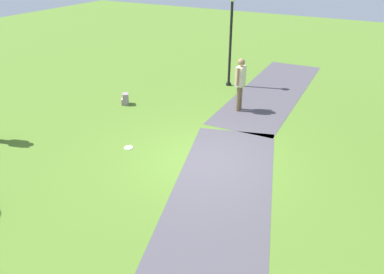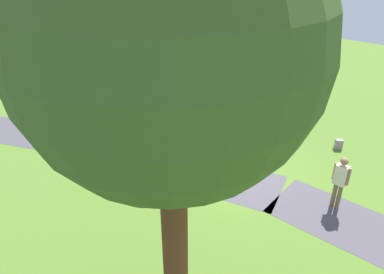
# 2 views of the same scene
# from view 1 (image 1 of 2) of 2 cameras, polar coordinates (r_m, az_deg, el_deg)

# --- Properties ---
(ground_plane) EXTENTS (48.00, 48.00, 0.00)m
(ground_plane) POSITION_cam_1_polar(r_m,az_deg,el_deg) (9.95, 1.90, -3.49)
(ground_plane) COLOR #547A29
(footpath_segment_near) EXTENTS (8.08, 2.54, 0.01)m
(footpath_segment_near) POSITION_cam_1_polar(r_m,az_deg,el_deg) (15.10, 12.04, 6.84)
(footpath_segment_near) COLOR #4E4951
(footpath_segment_near) RESTS_ON ground
(footpath_segment_mid) EXTENTS (8.31, 4.43, 0.01)m
(footpath_segment_mid) POSITION_cam_1_polar(r_m,az_deg,el_deg) (8.15, 3.73, -11.24)
(footpath_segment_mid) COLOR #4E4951
(footpath_segment_mid) RESTS_ON ground
(lamp_post) EXTENTS (0.28, 0.28, 3.47)m
(lamp_post) POSITION_cam_1_polar(r_m,az_deg,el_deg) (14.91, 5.88, 15.59)
(lamp_post) COLOR black
(lamp_post) RESTS_ON ground
(man_near_boulder) EXTENTS (0.52, 0.26, 1.79)m
(man_near_boulder) POSITION_cam_1_polar(r_m,az_deg,el_deg) (12.72, 7.27, 8.41)
(man_near_boulder) COLOR brown
(man_near_boulder) RESTS_ON ground
(spare_backpack_on_lawn) EXTENTS (0.35, 0.35, 0.40)m
(spare_backpack_on_lawn) POSITION_cam_1_polar(r_m,az_deg,el_deg) (13.60, -10.00, 5.63)
(spare_backpack_on_lawn) COLOR gray
(spare_backpack_on_lawn) RESTS_ON ground
(frisbee_on_grass) EXTENTS (0.24, 0.24, 0.02)m
(frisbee_on_grass) POSITION_cam_1_polar(r_m,az_deg,el_deg) (10.67, -9.52, -1.59)
(frisbee_on_grass) COLOR white
(frisbee_on_grass) RESTS_ON ground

